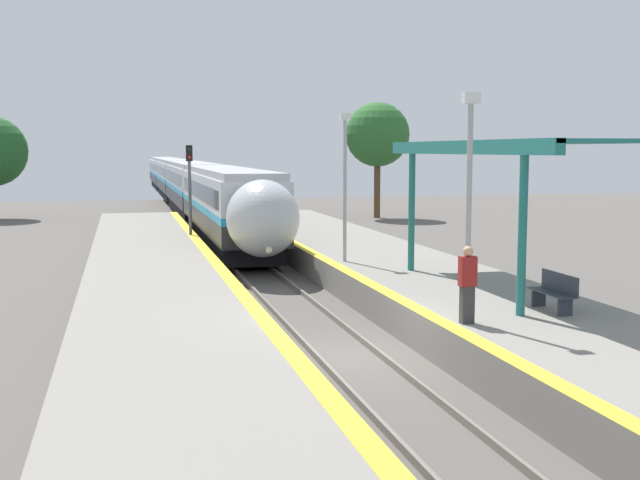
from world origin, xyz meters
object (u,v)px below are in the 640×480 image
Objects in this scene: lamppost_mid at (345,176)px; railway_signal at (190,189)px; person_waiting at (467,283)px; train at (183,181)px; lamppost_near at (469,191)px; platform_bench at (555,291)px.

railway_signal is at bearing 114.10° from lamppost_mid.
person_waiting is at bearing -77.78° from railway_signal.
lamppost_mid is (4.36, -9.74, 0.84)m from railway_signal.
railway_signal is at bearing -93.67° from train.
lamppost_near is 9.90m from lamppost_mid.
railway_signal is 0.98× the size of lamppost_near.
platform_bench is (4.87, -49.60, -0.77)m from train.
person_waiting is 0.35× the size of railway_signal.
platform_bench is 9.93m from lamppost_mid.
lamppost_mid is at bearing 104.90° from platform_bench.
lamppost_mid is at bearing -65.90° from railway_signal.
train is at bearing 92.65° from person_waiting.
platform_bench is 0.32× the size of lamppost_mid.
train is at bearing 95.61° from platform_bench.
platform_bench is 2.68m from person_waiting.
platform_bench is at bearing -70.27° from railway_signal.
train is 49.97× the size of platform_bench.
person_waiting is 10.26m from lamppost_mid.
person_waiting is 20.30m from railway_signal.
lamppost_near is at bearing 67.02° from person_waiting.
railway_signal is at bearing 102.51° from lamppost_near.
lamppost_mid is at bearing 90.00° from lamppost_near.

